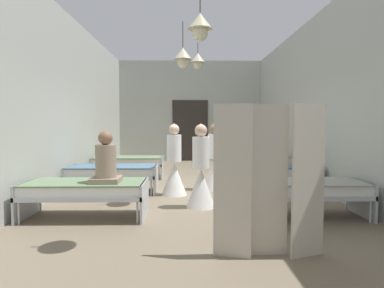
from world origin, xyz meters
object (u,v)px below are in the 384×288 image
object	(u,v)px
bed_right_row_2	(255,161)
patient_seated_secondary	(106,163)
bed_left_row_2	(128,162)
bed_left_row_1	(113,172)
nurse_far_aisle	(174,170)
bed_left_row_0	(85,190)
privacy_screen	(270,181)
bed_right_row_1	(273,172)
nurse_near_aisle	(201,178)
bed_right_row_0	(304,189)
patient_seated_primary	(257,152)
nurse_mid_aisle	(214,166)

from	to	relation	value
bed_right_row_2	patient_seated_secondary	distance (m)	5.00
bed_left_row_2	bed_right_row_2	distance (m)	3.47
bed_left_row_1	nurse_far_aisle	world-z (taller)	nurse_far_aisle
bed_left_row_0	bed_left_row_2	distance (m)	3.80
bed_left_row_0	patient_seated_secondary	world-z (taller)	patient_seated_secondary
privacy_screen	bed_left_row_0	bearing A→B (deg)	145.73
bed_left_row_2	nurse_far_aisle	xyz separation A→B (m)	(1.34, -2.18, 0.09)
bed_right_row_1	bed_left_row_0	bearing A→B (deg)	-151.31
bed_right_row_2	bed_left_row_2	bearing A→B (deg)	180.00
bed_left_row_0	bed_left_row_1	size ratio (longest dim) A/B	1.00
bed_left_row_1	nurse_near_aisle	bearing A→B (deg)	-34.80
bed_left_row_1	privacy_screen	bearing A→B (deg)	-53.87
patient_seated_secondary	privacy_screen	size ratio (longest dim) A/B	0.47
bed_right_row_0	patient_seated_primary	distance (m)	2.03
bed_left_row_0	nurse_mid_aisle	bearing A→B (deg)	44.36
patient_seated_secondary	privacy_screen	bearing A→B (deg)	-34.12
bed_left_row_1	bed_left_row_2	distance (m)	1.90
nurse_mid_aisle	patient_seated_primary	distance (m)	0.99
patient_seated_primary	patient_seated_secondary	bearing A→B (deg)	-143.64
bed_left_row_1	bed_right_row_1	world-z (taller)	same
bed_right_row_0	privacy_screen	world-z (taller)	privacy_screen
bed_left_row_2	bed_right_row_0	bearing A→B (deg)	-47.59
bed_right_row_0	nurse_near_aisle	bearing A→B (deg)	159.24
bed_left_row_2	privacy_screen	size ratio (longest dim) A/B	1.12
bed_right_row_2	nurse_far_aisle	size ratio (longest dim) A/B	1.28
bed_right_row_0	patient_seated_secondary	world-z (taller)	patient_seated_secondary
nurse_mid_aisle	patient_seated_secondary	world-z (taller)	nurse_mid_aisle
bed_left_row_0	bed_right_row_1	distance (m)	3.96
bed_left_row_0	bed_right_row_1	xyz separation A→B (m)	(3.47, 1.90, 0.00)
bed_left_row_1	privacy_screen	size ratio (longest dim) A/B	1.12
bed_left_row_2	bed_right_row_2	world-z (taller)	same
bed_right_row_2	bed_right_row_0	bearing A→B (deg)	-90.00
bed_right_row_1	nurse_far_aisle	xyz separation A→B (m)	(-2.13, -0.28, 0.09)
patient_seated_secondary	bed_right_row_1	bearing A→B (deg)	32.43
patient_seated_primary	bed_left_row_0	bearing A→B (deg)	-147.91
bed_left_row_2	patient_seated_primary	bearing A→B (deg)	-30.56
patient_seated_primary	patient_seated_secondary	xyz separation A→B (m)	(-2.77, -2.04, 0.00)
nurse_far_aisle	nurse_near_aisle	bearing A→B (deg)	177.38
bed_left_row_0	patient_seated_secondary	size ratio (longest dim) A/B	2.37
bed_left_row_0	bed_left_row_2	bearing A→B (deg)	90.00
nurse_far_aisle	patient_seated_primary	xyz separation A→B (m)	(1.78, 0.34, 0.34)
bed_left_row_1	nurse_mid_aisle	bearing A→B (deg)	6.95
bed_right_row_0	bed_left_row_2	size ratio (longest dim) A/B	1.00
patient_seated_primary	privacy_screen	bearing A→B (deg)	-99.70
bed_left_row_1	bed_right_row_2	xyz separation A→B (m)	(3.47, 1.90, 0.00)
bed_left_row_0	patient_seated_secondary	bearing A→B (deg)	-13.34
bed_left_row_0	patient_seated_primary	bearing A→B (deg)	32.09
bed_right_row_2	patient_seated_primary	distance (m)	1.92
bed_left_row_1	nurse_far_aisle	size ratio (longest dim) A/B	1.28
privacy_screen	bed_right_row_1	bearing A→B (deg)	72.00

